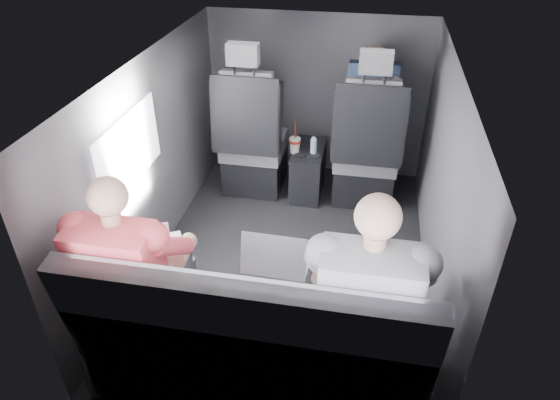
% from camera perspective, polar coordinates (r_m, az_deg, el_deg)
% --- Properties ---
extents(floor, '(2.60, 2.60, 0.00)m').
position_cam_1_polar(floor, '(3.46, 1.10, -6.63)').
color(floor, black).
rests_on(floor, ground).
extents(ceiling, '(2.60, 2.60, 0.00)m').
position_cam_1_polar(ceiling, '(2.80, 1.40, 15.13)').
color(ceiling, '#B2B2AD').
rests_on(ceiling, panel_back).
extents(panel_left, '(0.02, 2.60, 1.35)m').
position_cam_1_polar(panel_left, '(3.32, -14.29, 4.43)').
color(panel_left, '#56565B').
rests_on(panel_left, floor).
extents(panel_right, '(0.02, 2.60, 1.35)m').
position_cam_1_polar(panel_right, '(3.08, 17.96, 1.39)').
color(panel_right, '#56565B').
rests_on(panel_right, floor).
extents(panel_front, '(1.80, 0.02, 1.35)m').
position_cam_1_polar(panel_front, '(4.24, 4.23, 11.74)').
color(panel_front, '#56565B').
rests_on(panel_front, floor).
extents(panel_back, '(1.80, 0.02, 1.35)m').
position_cam_1_polar(panel_back, '(2.08, -4.97, -14.81)').
color(panel_back, '#56565B').
rests_on(panel_back, floor).
extents(side_window, '(0.02, 0.75, 0.42)m').
position_cam_1_polar(side_window, '(2.98, -16.74, 5.44)').
color(side_window, white).
rests_on(side_window, panel_left).
extents(seatbelt, '(0.35, 0.11, 0.59)m').
position_cam_1_polar(seatbelt, '(3.59, 10.28, 9.37)').
color(seatbelt, black).
rests_on(seatbelt, front_seat_right).
extents(front_seat_left, '(0.52, 0.58, 1.26)m').
position_cam_1_polar(front_seat_left, '(4.01, -3.17, 6.18)').
color(front_seat_left, black).
rests_on(front_seat_left, floor).
extents(front_seat_right, '(0.52, 0.58, 1.26)m').
position_cam_1_polar(front_seat_right, '(3.92, 9.80, 4.99)').
color(front_seat_right, black).
rests_on(front_seat_right, floor).
extents(center_console, '(0.24, 0.48, 0.41)m').
position_cam_1_polar(center_console, '(4.07, 3.23, 3.38)').
color(center_console, black).
rests_on(center_console, floor).
extents(rear_bench, '(1.60, 0.57, 0.92)m').
position_cam_1_polar(rear_bench, '(2.50, -3.11, -16.49)').
color(rear_bench, '#5B5B60').
rests_on(rear_bench, floor).
extents(soda_cup, '(0.09, 0.09, 0.27)m').
position_cam_1_polar(soda_cup, '(3.88, 1.71, 6.35)').
color(soda_cup, white).
rests_on(soda_cup, center_console).
extents(water_bottle, '(0.05, 0.05, 0.14)m').
position_cam_1_polar(water_bottle, '(3.87, 3.86, 6.15)').
color(water_bottle, '#98B9CE').
rests_on(water_bottle, center_console).
extents(laptop_white, '(0.37, 0.41, 0.23)m').
position_cam_1_polar(laptop_white, '(2.62, -14.70, -5.44)').
color(laptop_white, white).
rests_on(laptop_white, passenger_rear_left).
extents(laptop_silver, '(0.32, 0.29, 0.23)m').
position_cam_1_polar(laptop_silver, '(2.48, -0.34, -6.51)').
color(laptop_silver, '#B4B4B9').
rests_on(laptop_silver, rear_bench).
extents(laptop_black, '(0.43, 0.46, 0.26)m').
position_cam_1_polar(laptop_black, '(2.43, 11.38, -8.11)').
color(laptop_black, black).
rests_on(laptop_black, passenger_rear_right).
extents(passenger_rear_left, '(0.48, 0.61, 1.19)m').
position_cam_1_polar(passenger_rear_left, '(2.52, -16.04, -7.79)').
color(passenger_rear_left, '#343439').
rests_on(passenger_rear_left, rear_bench).
extents(passenger_rear_right, '(0.51, 0.63, 1.24)m').
position_cam_1_polar(passenger_rear_right, '(2.29, 9.83, -11.00)').
color(passenger_rear_right, navy).
rests_on(passenger_rear_right, rear_bench).
extents(passenger_front_right, '(0.38, 0.38, 0.74)m').
position_cam_1_polar(passenger_front_right, '(4.01, 10.34, 11.04)').
color(passenger_front_right, navy).
rests_on(passenger_front_right, front_seat_right).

